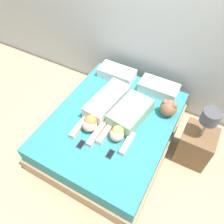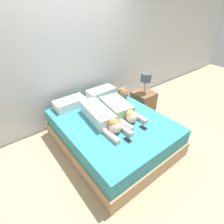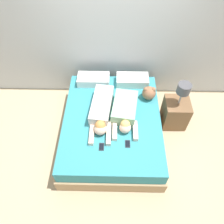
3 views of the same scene
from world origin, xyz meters
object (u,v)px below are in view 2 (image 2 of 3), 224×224
at_px(cell_phone_right, 143,128).
at_px(pillow_head_left, 70,103).
at_px(plush_toy, 122,93).
at_px(person_left, 102,117).
at_px(nightstand, 143,102).
at_px(bed, 112,132).
at_px(cell_phone_left, 127,140).
at_px(person_right, 119,109).
at_px(pillow_head_right, 101,92).

bearing_deg(cell_phone_right, pillow_head_left, 114.78).
bearing_deg(cell_phone_right, plush_toy, 67.92).
distance_m(person_left, nightstand, 1.37).
distance_m(bed, pillow_head_left, 0.95).
relative_size(pillow_head_left, cell_phone_right, 4.54).
bearing_deg(nightstand, cell_phone_left, -145.89).
height_order(person_right, plush_toy, plush_toy).
distance_m(bed, pillow_head_right, 0.95).
distance_m(pillow_head_left, plush_toy, 1.05).
relative_size(bed, cell_phone_left, 16.04).
height_order(pillow_head_right, person_right, person_right).
bearing_deg(cell_phone_left, person_left, 92.64).
distance_m(pillow_head_left, pillow_head_right, 0.71).
distance_m(bed, person_right, 0.43).
bearing_deg(bed, pillow_head_right, 66.32).
bearing_deg(pillow_head_left, plush_toy, -20.04).
xyz_separation_m(person_left, cell_phone_right, (0.41, -0.54, -0.10)).
relative_size(person_left, plush_toy, 4.44).
bearing_deg(cell_phone_right, cell_phone_left, -171.67).
xyz_separation_m(pillow_head_left, cell_phone_left, (0.21, -1.36, -0.07)).
height_order(cell_phone_left, cell_phone_right, same).
xyz_separation_m(bed, nightstand, (1.13, 0.32, 0.07)).
bearing_deg(bed, person_left, 162.64).
bearing_deg(cell_phone_left, nightstand, 34.11).
relative_size(bed, nightstand, 2.07).
xyz_separation_m(bed, cell_phone_right, (0.24, -0.49, 0.27)).
height_order(pillow_head_left, person_left, person_left).
height_order(plush_toy, nightstand, nightstand).
relative_size(bed, cell_phone_right, 16.04).
height_order(person_left, person_right, person_left).
bearing_deg(cell_phone_left, person_right, 59.75).
relative_size(pillow_head_right, person_left, 0.53).
xyz_separation_m(person_right, plush_toy, (0.42, 0.40, 0.02)).
height_order(bed, plush_toy, plush_toy).
relative_size(pillow_head_right, cell_phone_left, 4.54).
height_order(bed, person_left, person_left).
bearing_deg(pillow_head_left, cell_phone_left, -81.09).
height_order(pillow_head_right, cell_phone_left, pillow_head_right).
xyz_separation_m(pillow_head_right, plush_toy, (0.27, -0.36, 0.05)).
bearing_deg(plush_toy, person_left, -153.28).
bearing_deg(cell_phone_left, plush_toy, 52.38).
bearing_deg(bed, plush_toy, 36.02).
relative_size(pillow_head_left, cell_phone_left, 4.54).
bearing_deg(pillow_head_right, cell_phone_left, -110.25).
bearing_deg(person_right, person_left, -179.53).
bearing_deg(person_right, plush_toy, 43.52).
distance_m(plush_toy, nightstand, 0.62).
relative_size(person_left, cell_phone_right, 8.55).
relative_size(person_left, cell_phone_left, 8.55).
distance_m(pillow_head_right, cell_phone_right, 1.31).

